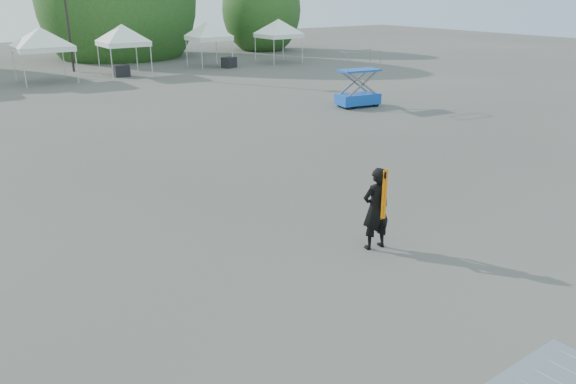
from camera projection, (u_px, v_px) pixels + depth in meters
ground at (317, 232)px, 13.51m from camera, size 120.00×120.00×0.00m
tree_far_e at (261, 10)px, 52.63m from camera, size 3.84×3.84×5.84m
tent_e at (40, 32)px, 34.15m from camera, size 4.56×4.56×3.88m
tent_f at (122, 28)px, 37.13m from camera, size 4.08×4.08×3.88m
tent_g at (208, 24)px, 41.22m from camera, size 3.84×3.84×3.88m
tent_h at (279, 23)px, 43.46m from camera, size 4.07×4.07×3.88m
man at (376, 209)px, 12.39m from camera, size 0.74×0.54×1.90m
scissor_lift at (359, 79)px, 27.45m from camera, size 2.22×1.34×2.70m
crate_mid at (121, 71)px, 37.33m from camera, size 1.00×0.78×0.77m
crate_east at (229, 62)px, 41.60m from camera, size 1.19×1.07×0.76m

